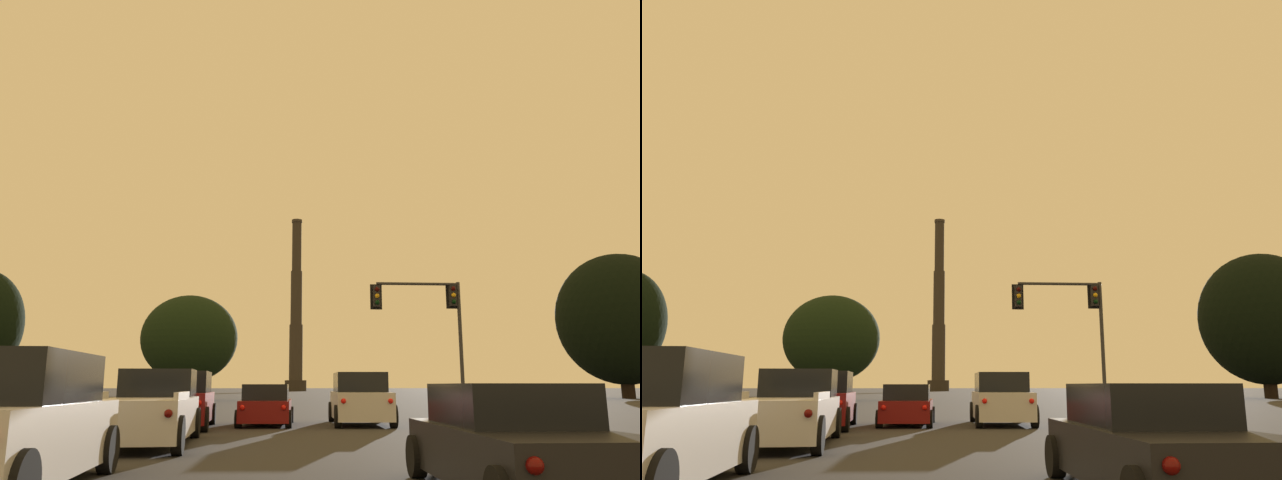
% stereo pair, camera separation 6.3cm
% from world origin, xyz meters
% --- Properties ---
extents(suv_left_lane_front, '(2.30, 4.98, 1.86)m').
position_xyz_m(suv_left_lane_front, '(-3.09, 19.65, 0.90)').
color(suv_left_lane_front, maroon).
rests_on(suv_left_lane_front, ground_plane).
extents(hatchback_center_lane_front, '(2.05, 4.16, 1.44)m').
position_xyz_m(hatchback_center_lane_front, '(-0.25, 20.94, 0.66)').
color(hatchback_center_lane_front, maroon).
rests_on(hatchback_center_lane_front, ground_plane).
extents(suv_right_lane_front, '(2.22, 4.95, 1.86)m').
position_xyz_m(suv_right_lane_front, '(3.17, 21.20, 0.90)').
color(suv_right_lane_front, silver).
rests_on(suv_right_lane_front, ground_plane).
extents(pickup_truck_left_lane_second, '(2.43, 5.59, 1.82)m').
position_xyz_m(pickup_truck_left_lane_second, '(-2.96, 13.68, 0.80)').
color(pickup_truck_left_lane_second, silver).
rests_on(pickup_truck_left_lane_second, ground_plane).
extents(suv_left_lane_third, '(2.21, 4.95, 1.86)m').
position_xyz_m(suv_left_lane_third, '(-3.48, 6.67, 0.90)').
color(suv_left_lane_third, silver).
rests_on(suv_left_lane_third, ground_plane).
extents(sedan_right_lane_third, '(2.02, 4.72, 1.43)m').
position_xyz_m(sedan_right_lane_third, '(3.26, 5.98, 0.67)').
color(sedan_right_lane_third, black).
rests_on(sedan_right_lane_third, ground_plane).
extents(traffic_light_overhead_right, '(4.57, 0.50, 6.39)m').
position_xyz_m(traffic_light_overhead_right, '(7.58, 27.80, 4.84)').
color(traffic_light_overhead_right, '#2D2D30').
rests_on(traffic_light_overhead_right, ground_plane).
extents(smokestack, '(5.18, 5.18, 42.21)m').
position_xyz_m(smokestack, '(4.09, 150.32, 16.61)').
color(smokestack, '#2B2722').
rests_on(smokestack, ground_plane).
extents(treeline_center_left, '(13.82, 12.44, 15.77)m').
position_xyz_m(treeline_center_left, '(37.68, 64.29, 8.58)').
color(treeline_center_left, black).
rests_on(treeline_center_left, ground_plane).
extents(treeline_center_right, '(9.08, 8.17, 9.81)m').
position_xyz_m(treeline_center_right, '(-8.37, 58.03, 5.72)').
color(treeline_center_right, black).
rests_on(treeline_center_right, ground_plane).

